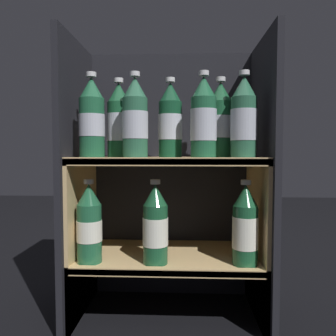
{
  "coord_description": "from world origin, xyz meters",
  "views": [
    {
      "loc": [
        0.05,
        -0.94,
        0.57
      ],
      "look_at": [
        0.0,
        0.11,
        0.51
      ],
      "focal_mm": 35.0,
      "sensor_mm": 36.0,
      "label": 1
    }
  ],
  "objects_px": {
    "bottle_upper_front_0": "(92,120)",
    "bottle_lower_front_1": "(155,226)",
    "bottle_upper_front_2": "(204,120)",
    "bottle_lower_front_2": "(245,227)",
    "bottle_upper_back_2": "(220,122)",
    "bottle_upper_back_0": "(119,122)",
    "bottle_upper_front_3": "(244,120)",
    "bottle_lower_front_0": "(89,225)",
    "bottle_upper_front_1": "(135,120)",
    "bottle_upper_back_1": "(170,122)"
  },
  "relations": [
    {
      "from": "bottle_upper_back_1",
      "to": "bottle_upper_back_2",
      "type": "xyz_separation_m",
      "value": [
        0.17,
        0.0,
        0.0
      ]
    },
    {
      "from": "bottle_upper_front_0",
      "to": "bottle_lower_front_0",
      "type": "relative_size",
      "value": 1.0
    },
    {
      "from": "bottle_upper_front_1",
      "to": "bottle_upper_front_0",
      "type": "bearing_deg",
      "value": 180.0
    },
    {
      "from": "bottle_upper_front_0",
      "to": "bottle_lower_front_2",
      "type": "height_order",
      "value": "bottle_upper_front_0"
    },
    {
      "from": "bottle_upper_front_1",
      "to": "bottle_lower_front_1",
      "type": "xyz_separation_m",
      "value": [
        0.06,
        0.0,
        -0.33
      ]
    },
    {
      "from": "bottle_upper_front_1",
      "to": "bottle_upper_front_3",
      "type": "distance_m",
      "value": 0.33
    },
    {
      "from": "bottle_upper_front_3",
      "to": "bottle_upper_front_2",
      "type": "bearing_deg",
      "value": -180.0
    },
    {
      "from": "bottle_upper_front_2",
      "to": "bottle_lower_front_2",
      "type": "xyz_separation_m",
      "value": [
        0.13,
        0.0,
        -0.33
      ]
    },
    {
      "from": "bottle_upper_back_0",
      "to": "bottle_upper_back_1",
      "type": "distance_m",
      "value": 0.17
    },
    {
      "from": "bottle_upper_front_0",
      "to": "bottle_lower_front_1",
      "type": "relative_size",
      "value": 1.0
    },
    {
      "from": "bottle_lower_front_0",
      "to": "bottle_lower_front_1",
      "type": "xyz_separation_m",
      "value": [
        0.21,
        0.0,
        -0.0
      ]
    },
    {
      "from": "bottle_upper_back_1",
      "to": "bottle_upper_back_2",
      "type": "height_order",
      "value": "same"
    },
    {
      "from": "bottle_upper_front_2",
      "to": "bottle_lower_front_0",
      "type": "xyz_separation_m",
      "value": [
        -0.36,
        0.0,
        -0.33
      ]
    },
    {
      "from": "bottle_upper_front_0",
      "to": "bottle_upper_back_1",
      "type": "height_order",
      "value": "same"
    },
    {
      "from": "bottle_upper_front_3",
      "to": "bottle_upper_back_1",
      "type": "height_order",
      "value": "same"
    },
    {
      "from": "bottle_upper_front_2",
      "to": "bottle_lower_front_1",
      "type": "height_order",
      "value": "bottle_upper_front_2"
    },
    {
      "from": "bottle_upper_front_2",
      "to": "bottle_lower_front_2",
      "type": "relative_size",
      "value": 1.0
    },
    {
      "from": "bottle_upper_front_3",
      "to": "bottle_upper_back_1",
      "type": "xyz_separation_m",
      "value": [
        -0.23,
        0.09,
        0.0
      ]
    },
    {
      "from": "bottle_upper_front_3",
      "to": "bottle_lower_front_1",
      "type": "relative_size",
      "value": 1.0
    },
    {
      "from": "bottle_upper_front_0",
      "to": "bottle_upper_back_0",
      "type": "xyz_separation_m",
      "value": [
        0.07,
        0.09,
        -0.0
      ]
    },
    {
      "from": "bottle_lower_front_2",
      "to": "bottle_upper_front_3",
      "type": "bearing_deg",
      "value": 180.0
    },
    {
      "from": "bottle_upper_front_0",
      "to": "bottle_upper_back_0",
      "type": "distance_m",
      "value": 0.11
    },
    {
      "from": "bottle_lower_front_0",
      "to": "bottle_upper_back_0",
      "type": "bearing_deg",
      "value": 47.69
    },
    {
      "from": "bottle_upper_front_3",
      "to": "bottle_lower_front_0",
      "type": "height_order",
      "value": "bottle_upper_front_3"
    },
    {
      "from": "bottle_upper_front_0",
      "to": "bottle_upper_front_1",
      "type": "bearing_deg",
      "value": 0.0
    },
    {
      "from": "bottle_upper_back_0",
      "to": "bottle_lower_front_0",
      "type": "xyz_separation_m",
      "value": [
        -0.08,
        -0.09,
        -0.33
      ]
    },
    {
      "from": "bottle_upper_front_1",
      "to": "bottle_lower_front_1",
      "type": "bearing_deg",
      "value": 0.0
    },
    {
      "from": "bottle_upper_front_3",
      "to": "bottle_upper_back_1",
      "type": "bearing_deg",
      "value": 158.85
    },
    {
      "from": "bottle_lower_front_0",
      "to": "bottle_lower_front_2",
      "type": "relative_size",
      "value": 1.0
    },
    {
      "from": "bottle_upper_front_1",
      "to": "bottle_upper_front_2",
      "type": "distance_m",
      "value": 0.21
    },
    {
      "from": "bottle_upper_front_1",
      "to": "bottle_upper_back_0",
      "type": "distance_m",
      "value": 0.11
    },
    {
      "from": "bottle_lower_front_0",
      "to": "bottle_lower_front_1",
      "type": "distance_m",
      "value": 0.21
    },
    {
      "from": "bottle_upper_front_0",
      "to": "bottle_upper_front_2",
      "type": "xyz_separation_m",
      "value": [
        0.34,
        -0.0,
        -0.0
      ]
    },
    {
      "from": "bottle_upper_front_1",
      "to": "bottle_upper_back_1",
      "type": "height_order",
      "value": "same"
    },
    {
      "from": "bottle_upper_front_2",
      "to": "bottle_upper_back_0",
      "type": "height_order",
      "value": "same"
    },
    {
      "from": "bottle_upper_back_2",
      "to": "bottle_lower_front_0",
      "type": "height_order",
      "value": "bottle_upper_back_2"
    },
    {
      "from": "bottle_upper_front_3",
      "to": "bottle_lower_front_0",
      "type": "distance_m",
      "value": 0.58
    },
    {
      "from": "bottle_lower_front_0",
      "to": "bottle_lower_front_1",
      "type": "bearing_deg",
      "value": 0.0
    },
    {
      "from": "bottle_upper_front_0",
      "to": "bottle_upper_back_2",
      "type": "bearing_deg",
      "value": 12.18
    },
    {
      "from": "bottle_upper_back_2",
      "to": "bottle_upper_back_1",
      "type": "bearing_deg",
      "value": -180.0
    },
    {
      "from": "bottle_upper_back_0",
      "to": "bottle_lower_front_2",
      "type": "bearing_deg",
      "value": -12.12
    },
    {
      "from": "bottle_upper_front_0",
      "to": "bottle_lower_front_0",
      "type": "xyz_separation_m",
      "value": [
        -0.01,
        0.0,
        -0.33
      ]
    },
    {
      "from": "bottle_lower_front_1",
      "to": "bottle_upper_front_2",
      "type": "bearing_deg",
      "value": -0.0
    },
    {
      "from": "bottle_upper_front_3",
      "to": "bottle_lower_front_0",
      "type": "xyz_separation_m",
      "value": [
        -0.48,
        0.0,
        -0.33
      ]
    },
    {
      "from": "bottle_upper_back_0",
      "to": "bottle_upper_back_2",
      "type": "height_order",
      "value": "same"
    },
    {
      "from": "bottle_upper_front_1",
      "to": "bottle_upper_back_2",
      "type": "xyz_separation_m",
      "value": [
        0.27,
        0.09,
        0.0
      ]
    },
    {
      "from": "bottle_upper_front_2",
      "to": "bottle_lower_front_2",
      "type": "bearing_deg",
      "value": 0.0
    },
    {
      "from": "bottle_upper_back_2",
      "to": "bottle_lower_front_0",
      "type": "xyz_separation_m",
      "value": [
        -0.42,
        -0.09,
        -0.33
      ]
    },
    {
      "from": "bottle_upper_front_2",
      "to": "bottle_upper_back_2",
      "type": "distance_m",
      "value": 0.11
    },
    {
      "from": "bottle_upper_front_0",
      "to": "bottle_upper_front_2",
      "type": "height_order",
      "value": "same"
    }
  ]
}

